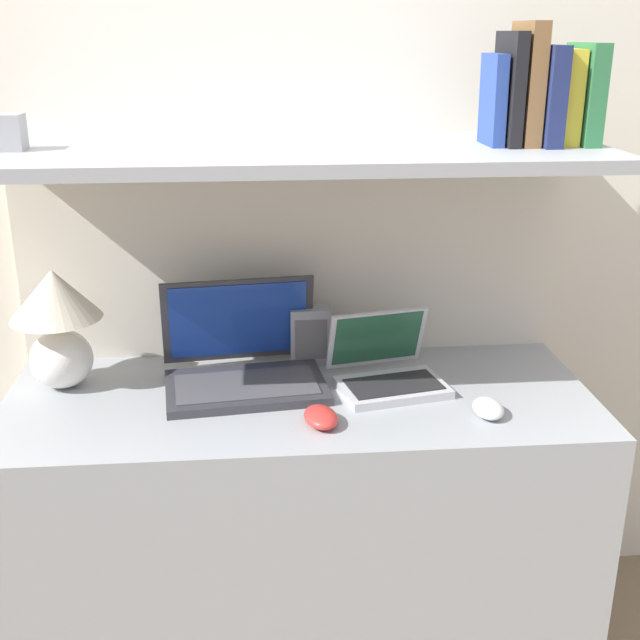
# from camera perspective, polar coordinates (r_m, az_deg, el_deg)

# --- Properties ---
(wall_back) EXTENTS (6.00, 0.05, 2.40)m
(wall_back) POSITION_cam_1_polar(r_m,az_deg,el_deg) (2.03, -2.20, 10.81)
(wall_back) COLOR silver
(wall_back) RESTS_ON ground_plane
(desk) EXTENTS (1.35, 0.55, 0.73)m
(desk) POSITION_cam_1_polar(r_m,az_deg,el_deg) (2.03, -1.38, -14.80)
(desk) COLOR #999EA3
(desk) RESTS_ON ground_plane
(back_riser) EXTENTS (1.35, 0.04, 1.26)m
(back_riser) POSITION_cam_1_polar(r_m,az_deg,el_deg) (2.15, -1.94, -4.56)
(back_riser) COLOR silver
(back_riser) RESTS_ON ground_plane
(shelf) EXTENTS (1.35, 0.49, 0.03)m
(shelf) POSITION_cam_1_polar(r_m,az_deg,el_deg) (1.75, -1.77, 11.74)
(shelf) COLOR #999EA3
(shelf) RESTS_ON back_riser
(table_lamp) EXTENTS (0.21, 0.21, 0.29)m
(table_lamp) POSITION_cam_1_polar(r_m,az_deg,el_deg) (1.93, -18.20, 0.11)
(table_lamp) COLOR white
(table_lamp) RESTS_ON desk
(laptop_large) EXTENTS (0.40, 0.32, 0.24)m
(laptop_large) POSITION_cam_1_polar(r_m,az_deg,el_deg) (1.90, -5.47, -3.18)
(laptop_large) COLOR #333338
(laptop_large) RESTS_ON desk
(laptop_small) EXTENTS (0.28, 0.26, 0.17)m
(laptop_small) POSITION_cam_1_polar(r_m,az_deg,el_deg) (1.89, 4.81, -3.62)
(laptop_small) COLOR silver
(laptop_small) RESTS_ON desk
(computer_mouse) EXTENTS (0.09, 0.12, 0.03)m
(computer_mouse) POSITION_cam_1_polar(r_m,az_deg,el_deg) (1.71, 0.06, -6.92)
(computer_mouse) COLOR red
(computer_mouse) RESTS_ON desk
(second_mouse) EXTENTS (0.07, 0.10, 0.03)m
(second_mouse) POSITION_cam_1_polar(r_m,az_deg,el_deg) (1.79, 11.87, -6.16)
(second_mouse) COLOR white
(second_mouse) RESTS_ON desk
(router_box) EXTENTS (0.10, 0.06, 0.15)m
(router_box) POSITION_cam_1_polar(r_m,az_deg,el_deg) (2.00, -0.70, -1.13)
(router_box) COLOR gray
(router_box) RESTS_ON desk
(book_green) EXTENTS (0.04, 0.16, 0.21)m
(book_green) POSITION_cam_1_polar(r_m,az_deg,el_deg) (1.88, 18.27, 15.01)
(book_green) COLOR #2D7042
(book_green) RESTS_ON shelf
(book_yellow) EXTENTS (0.04, 0.13, 0.20)m
(book_yellow) POSITION_cam_1_polar(r_m,az_deg,el_deg) (1.87, 16.99, 14.92)
(book_yellow) COLOR gold
(book_yellow) RESTS_ON shelf
(book_navy) EXTENTS (0.04, 0.18, 0.21)m
(book_navy) POSITION_cam_1_polar(r_m,az_deg,el_deg) (1.85, 15.67, 15.13)
(book_navy) COLOR navy
(book_navy) RESTS_ON shelf
(book_brown) EXTENTS (0.04, 0.15, 0.25)m
(book_brown) POSITION_cam_1_polar(r_m,az_deg,el_deg) (1.84, 14.48, 15.94)
(book_brown) COLOR brown
(book_brown) RESTS_ON shelf
(book_black) EXTENTS (0.03, 0.15, 0.23)m
(book_black) POSITION_cam_1_polar(r_m,az_deg,el_deg) (1.83, 13.27, 15.70)
(book_black) COLOR black
(book_black) RESTS_ON shelf
(book_blue) EXTENTS (0.03, 0.12, 0.19)m
(book_blue) POSITION_cam_1_polar(r_m,az_deg,el_deg) (1.82, 12.20, 15.05)
(book_blue) COLOR #284293
(book_blue) RESTS_ON shelf
(shelf_gadget) EXTENTS (0.08, 0.06, 0.07)m
(shelf_gadget) POSITION_cam_1_polar(r_m,az_deg,el_deg) (1.82, -21.52, 12.31)
(shelf_gadget) COLOR #99999E
(shelf_gadget) RESTS_ON shelf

